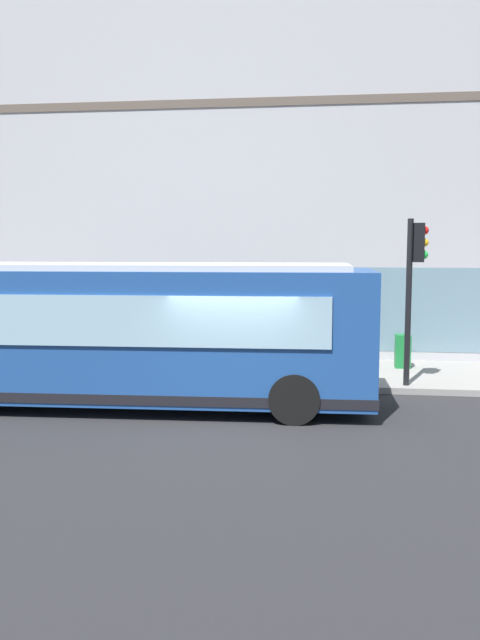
{
  "coord_description": "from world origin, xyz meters",
  "views": [
    {
      "loc": [
        -13.29,
        -1.87,
        3.54
      ],
      "look_at": [
        2.9,
        0.32,
        1.65
      ],
      "focal_mm": 38.35,
      "sensor_mm": 36.0,
      "label": 1
    }
  ],
  "objects_px": {
    "city_bus_nearside": "(135,335)",
    "pedestrian_walking_along_curb": "(251,340)",
    "traffic_light_near_corner": "(415,270)",
    "pedestrian_by_light_pole": "(64,333)",
    "newspaper_vending_box": "(403,351)",
    "fire_hydrant": "(327,349)"
  },
  "relations": [
    {
      "from": "pedestrian_walking_along_curb",
      "to": "pedestrian_by_light_pole",
      "type": "height_order",
      "value": "pedestrian_by_light_pole"
    },
    {
      "from": "traffic_light_near_corner",
      "to": "pedestrian_by_light_pole",
      "type": "relative_size",
      "value": 2.19
    },
    {
      "from": "pedestrian_walking_along_curb",
      "to": "fire_hydrant",
      "type": "bearing_deg",
      "value": -34.25
    },
    {
      "from": "pedestrian_walking_along_curb",
      "to": "pedestrian_by_light_pole",
      "type": "xyz_separation_m",
      "value": [
        0.19,
        4.89,
        0.07
      ]
    },
    {
      "from": "traffic_light_near_corner",
      "to": "newspaper_vending_box",
      "type": "bearing_deg",
      "value": -0.49
    },
    {
      "from": "pedestrian_walking_along_curb",
      "to": "newspaper_vending_box",
      "type": "bearing_deg",
      "value": -61.74
    },
    {
      "from": "city_bus_nearside",
      "to": "pedestrian_by_light_pole",
      "type": "xyz_separation_m",
      "value": [
        2.71,
        2.69,
        -0.37
      ]
    },
    {
      "from": "traffic_light_near_corner",
      "to": "newspaper_vending_box",
      "type": "distance_m",
      "value": 3.25
    },
    {
      "from": "fire_hydrant",
      "to": "newspaper_vending_box",
      "type": "height_order",
      "value": "newspaper_vending_box"
    },
    {
      "from": "newspaper_vending_box",
      "to": "traffic_light_near_corner",
      "type": "bearing_deg",
      "value": 179.51
    },
    {
      "from": "traffic_light_near_corner",
      "to": "pedestrian_by_light_pole",
      "type": "xyz_separation_m",
      "value": [
        0.43,
        8.75,
        -1.69
      ]
    },
    {
      "from": "pedestrian_walking_along_curb",
      "to": "pedestrian_by_light_pole",
      "type": "relative_size",
      "value": 0.94
    },
    {
      "from": "fire_hydrant",
      "to": "traffic_light_near_corner",
      "type": "bearing_deg",
      "value": -146.0
    },
    {
      "from": "pedestrian_by_light_pole",
      "to": "newspaper_vending_box",
      "type": "bearing_deg",
      "value": -77.81
    },
    {
      "from": "city_bus_nearside",
      "to": "pedestrian_walking_along_curb",
      "type": "distance_m",
      "value": 3.37
    },
    {
      "from": "fire_hydrant",
      "to": "pedestrian_by_light_pole",
      "type": "bearing_deg",
      "value": 110.61
    },
    {
      "from": "traffic_light_near_corner",
      "to": "pedestrian_walking_along_curb",
      "type": "relative_size",
      "value": 2.32
    },
    {
      "from": "city_bus_nearside",
      "to": "fire_hydrant",
      "type": "bearing_deg",
      "value": -37.68
    },
    {
      "from": "city_bus_nearside",
      "to": "traffic_light_near_corner",
      "type": "relative_size",
      "value": 2.59
    },
    {
      "from": "traffic_light_near_corner",
      "to": "pedestrian_walking_along_curb",
      "type": "xyz_separation_m",
      "value": [
        0.24,
        3.86,
        -1.76
      ]
    },
    {
      "from": "traffic_light_near_corner",
      "to": "pedestrian_walking_along_curb",
      "type": "distance_m",
      "value": 4.25
    },
    {
      "from": "pedestrian_walking_along_curb",
      "to": "newspaper_vending_box",
      "type": "distance_m",
      "value": 4.43
    }
  ]
}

